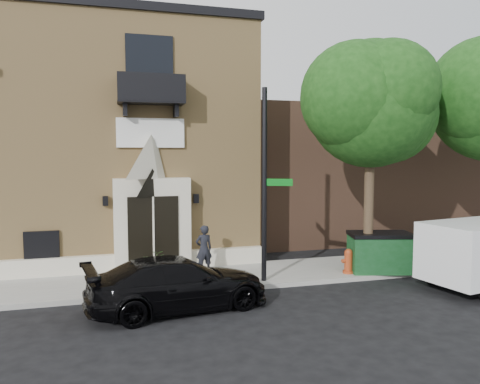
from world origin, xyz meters
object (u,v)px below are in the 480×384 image
at_px(dumpster, 380,252).
at_px(pedestrian_near, 204,249).
at_px(black_sedan, 178,283).
at_px(pedestrian_far, 472,236).
at_px(fire_hydrant, 348,261).
at_px(street_sign, 265,185).

height_order(dumpster, pedestrian_near, pedestrian_near).
distance_m(black_sedan, dumpster, 7.33).
xyz_separation_m(black_sedan, pedestrian_far, (12.14, 2.91, 0.21)).
distance_m(black_sedan, pedestrian_near, 3.37).
bearing_deg(pedestrian_near, fire_hydrant, 153.21).
bearing_deg(black_sedan, fire_hydrant, -83.46).
height_order(black_sedan, pedestrian_near, pedestrian_near).
relative_size(black_sedan, street_sign, 0.81).
relative_size(street_sign, fire_hydrant, 7.28).
bearing_deg(dumpster, pedestrian_near, -179.61).
relative_size(black_sedan, fire_hydrant, 5.87).
distance_m(dumpster, pedestrian_near, 6.03).
relative_size(pedestrian_near, pedestrian_far, 1.05).
height_order(dumpster, pedestrian_far, pedestrian_far).
bearing_deg(dumpster, pedestrian_far, 29.26).
height_order(black_sedan, pedestrian_far, pedestrian_far).
distance_m(fire_hydrant, pedestrian_near, 4.92).
height_order(street_sign, fire_hydrant, street_sign).
xyz_separation_m(street_sign, pedestrian_near, (-1.68, 1.48, -2.25)).
xyz_separation_m(fire_hydrant, pedestrian_near, (-4.70, 1.40, 0.40)).
xyz_separation_m(black_sedan, pedestrian_near, (1.31, 3.09, 0.25)).
height_order(fire_hydrant, pedestrian_near, pedestrian_near).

